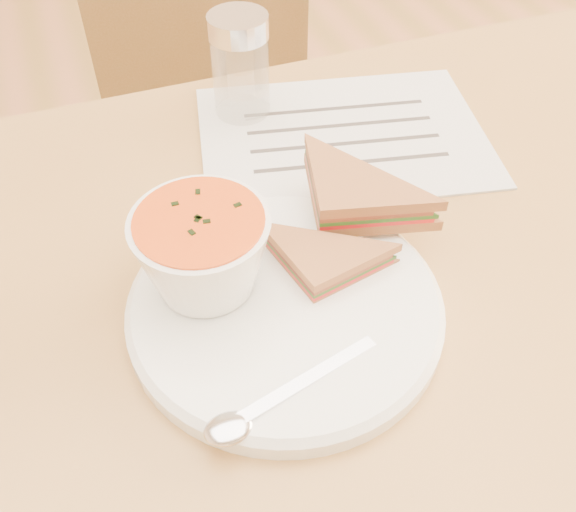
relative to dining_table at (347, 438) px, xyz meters
name	(u,v)px	position (x,y,z in m)	size (l,w,h in m)	color
dining_table	(347,438)	(0.00, 0.00, 0.00)	(1.00, 0.70, 0.75)	olive
chair_far	(222,177)	(-0.02, 0.52, 0.06)	(0.39, 0.39, 0.88)	brown
plate	(285,308)	(-0.11, -0.04, 0.38)	(0.27, 0.27, 0.02)	white
soup_bowl	(204,256)	(-0.16, 0.00, 0.43)	(0.11, 0.11, 0.08)	white
sandwich_half_a	(314,298)	(-0.09, -0.06, 0.41)	(0.09, 0.09, 0.03)	#A25E39
sandwich_half_b	(320,225)	(-0.06, 0.00, 0.42)	(0.11, 0.11, 0.04)	#A25E39
spoon	(289,391)	(-0.13, -0.13, 0.40)	(0.18, 0.04, 0.01)	silver
paper_menu	(343,135)	(0.04, 0.18, 0.38)	(0.32, 0.24, 0.00)	silver
condiment_shaker	(240,67)	(-0.05, 0.26, 0.44)	(0.07, 0.07, 0.12)	silver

